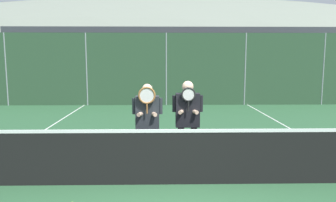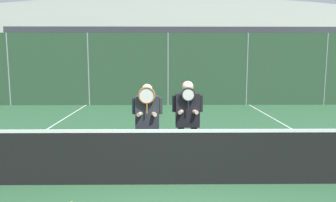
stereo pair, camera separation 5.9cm
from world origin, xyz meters
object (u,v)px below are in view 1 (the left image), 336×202
Objects in this scene: player_leftmost at (147,119)px; car_left_of_center at (131,81)px; player_center_left at (188,116)px; car_right_of_center at (294,80)px; car_center at (214,80)px; car_far_left at (43,81)px.

player_leftmost is 11.95m from car_left_of_center.
player_center_left is 0.41× the size of car_left_of_center.
car_right_of_center reaches higher than player_center_left.
player_leftmost is at bearing -105.11° from car_center.
car_center reaches higher than player_leftmost.
car_center reaches higher than car_far_left.
player_leftmost is 14.22m from car_right_of_center.
car_center is at bearing 74.89° from player_leftmost.
player_leftmost is 0.41× the size of car_center.
player_leftmost is 12.30m from car_center.
player_center_left is 13.77m from car_right_of_center.
car_center is at bearing -0.66° from car_far_left.
car_center is at bearing 0.23° from car_left_of_center.
car_right_of_center reaches higher than car_far_left.
car_far_left is 1.13× the size of car_right_of_center.
car_far_left is 4.89m from car_left_of_center.
car_far_left is 9.53m from car_center.
car_left_of_center is (4.89, -0.13, 0.01)m from car_far_left.
car_left_of_center is at bearing 96.92° from player_leftmost.
player_leftmost is 0.80m from player_center_left.
player_center_left is 0.43× the size of car_right_of_center.
car_center is (3.21, 11.88, -0.06)m from player_leftmost.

